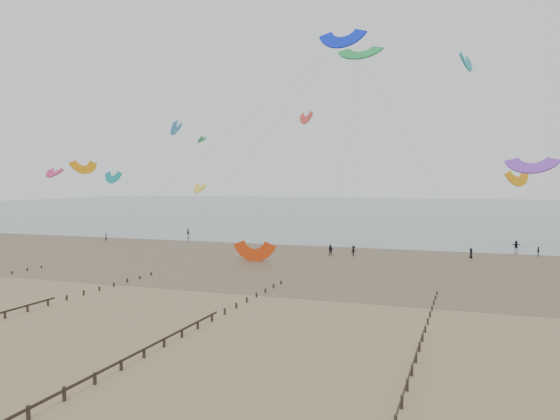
# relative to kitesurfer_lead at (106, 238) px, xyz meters

# --- Properties ---
(ground) EXTENTS (500.00, 500.00, 0.00)m
(ground) POSITION_rel_kitesurfer_lead_xyz_m (45.17, -43.89, -0.77)
(ground) COLOR brown
(ground) RESTS_ON ground
(sea_and_shore) EXTENTS (500.00, 665.00, 0.03)m
(sea_and_shore) POSITION_rel_kitesurfer_lead_xyz_m (41.09, -9.49, -0.76)
(sea_and_shore) COLOR #475654
(sea_and_shore) RESTS_ON ground
(groynes) EXTENTS (72.16, 50.16, 1.00)m
(groynes) POSITION_rel_kitesurfer_lead_xyz_m (49.17, -62.94, -0.30)
(groynes) COLOR black
(groynes) RESTS_ON ground
(kitesurfer_lead) EXTENTS (0.67, 0.65, 1.55)m
(kitesurfer_lead) POSITION_rel_kitesurfer_lead_xyz_m (0.00, 0.00, 0.00)
(kitesurfer_lead) COLOR black
(kitesurfer_lead) RESTS_ON ground
(kitesurfers) EXTENTS (123.76, 21.83, 1.84)m
(kitesurfers) POSITION_rel_kitesurfer_lead_xyz_m (71.66, 2.75, 0.10)
(kitesurfers) COLOR black
(kitesurfers) RESTS_ON ground
(grounded_kite) EXTENTS (6.12, 4.90, 3.23)m
(grounded_kite) POSITION_rel_kitesurfer_lead_xyz_m (38.99, -15.40, -0.77)
(grounded_kite) COLOR red
(grounded_kite) RESTS_ON ground
(kites_airborne) EXTENTS (239.21, 117.75, 35.63)m
(kites_airborne) POSITION_rel_kitesurfer_lead_xyz_m (36.73, 48.53, 20.65)
(kites_airborne) COLOR #17893A
(kites_airborne) RESTS_ON ground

